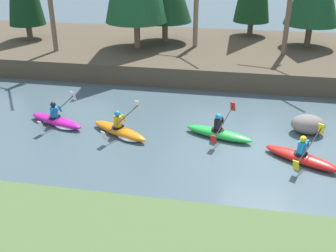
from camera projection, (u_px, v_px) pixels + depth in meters
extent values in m
plane|color=#425660|center=(259.00, 149.00, 14.52)|extent=(90.00, 90.00, 0.00)
cube|color=#4C4233|center=(256.00, 56.00, 23.90)|extent=(44.00, 10.21, 1.05)
cylinder|color=brown|center=(29.00, 32.00, 25.55)|extent=(0.36, 0.36, 0.93)
cylinder|color=#7A664C|center=(137.00, 34.00, 23.46)|extent=(0.36, 0.36, 1.54)
cylinder|color=brown|center=(165.00, 31.00, 24.85)|extent=(0.36, 0.36, 1.28)
cylinder|color=brown|center=(250.00, 28.00, 26.49)|extent=(0.36, 0.36, 0.93)
cylinder|color=brown|center=(308.00, 35.00, 23.75)|extent=(0.36, 0.36, 1.30)
cylinder|color=brown|center=(51.00, 5.00, 21.94)|extent=(0.28, 0.28, 5.18)
cylinder|color=#7A664C|center=(196.00, 12.00, 23.10)|extent=(0.28, 0.28, 4.05)
cylinder|color=brown|center=(288.00, 13.00, 21.31)|extent=(0.28, 0.28, 4.60)
ellipsoid|color=red|center=(302.00, 158.00, 13.57)|extent=(2.64, 1.86, 0.34)
cylinder|color=black|center=(301.00, 154.00, 13.54)|extent=(0.65, 0.65, 0.08)
cylinder|color=#1984CC|center=(302.00, 148.00, 13.43)|extent=(0.41, 0.41, 0.42)
sphere|color=yellow|center=(303.00, 139.00, 13.29)|extent=(0.31, 0.31, 0.23)
cylinder|color=#1984CC|center=(308.00, 144.00, 13.50)|extent=(0.19, 0.24, 0.35)
cylinder|color=#1984CC|center=(302.00, 149.00, 13.17)|extent=(0.19, 0.24, 0.35)
cylinder|color=black|center=(309.00, 146.00, 13.24)|extent=(0.98, 1.68, 0.65)
cube|color=yellow|center=(321.00, 129.00, 13.76)|extent=(0.25, 0.24, 0.41)
cube|color=yellow|center=(296.00, 165.00, 12.72)|extent=(0.25, 0.24, 0.41)
ellipsoid|color=green|center=(218.00, 134.00, 15.26)|extent=(2.75, 1.42, 0.34)
cone|color=green|center=(249.00, 140.00, 14.72)|extent=(0.40, 0.30, 0.20)
cylinder|color=black|center=(217.00, 130.00, 15.22)|extent=(0.61, 0.61, 0.08)
cylinder|color=black|center=(218.00, 124.00, 15.11)|extent=(0.38, 0.38, 0.42)
sphere|color=#1E89D1|center=(218.00, 116.00, 14.97)|extent=(0.29, 0.29, 0.23)
cylinder|color=black|center=(223.00, 120.00, 15.22)|extent=(0.16, 0.24, 0.35)
cylinder|color=black|center=(218.00, 125.00, 14.84)|extent=(0.16, 0.24, 0.35)
cylinder|color=black|center=(224.00, 122.00, 14.96)|extent=(0.63, 1.83, 0.65)
cube|color=red|center=(233.00, 106.00, 15.57)|extent=(0.24, 0.21, 0.41)
cube|color=red|center=(214.00, 140.00, 14.34)|extent=(0.24, 0.21, 0.41)
ellipsoid|color=orange|center=(119.00, 131.00, 15.48)|extent=(2.67, 1.79, 0.34)
cone|color=orange|center=(143.00, 139.00, 14.79)|extent=(0.40, 0.34, 0.20)
cylinder|color=black|center=(118.00, 127.00, 15.45)|extent=(0.65, 0.65, 0.08)
cylinder|color=yellow|center=(118.00, 121.00, 15.34)|extent=(0.41, 0.41, 0.42)
sphere|color=#1E89D1|center=(117.00, 114.00, 15.20)|extent=(0.31, 0.31, 0.23)
cylinder|color=yellow|center=(124.00, 118.00, 15.42)|extent=(0.18, 0.24, 0.35)
cylinder|color=yellow|center=(115.00, 122.00, 15.08)|extent=(0.18, 0.24, 0.35)
cylinder|color=black|center=(122.00, 120.00, 15.16)|extent=(0.92, 1.71, 0.65)
cube|color=white|center=(138.00, 105.00, 15.70)|extent=(0.25, 0.23, 0.41)
cube|color=white|center=(104.00, 136.00, 14.62)|extent=(0.25, 0.23, 0.41)
ellipsoid|color=white|center=(129.00, 136.00, 15.21)|extent=(1.30, 1.13, 0.18)
ellipsoid|color=#C61999|center=(56.00, 121.00, 16.33)|extent=(2.74, 1.49, 0.34)
cone|color=#C61999|center=(79.00, 127.00, 15.75)|extent=(0.40, 0.31, 0.20)
cylinder|color=black|center=(55.00, 117.00, 16.29)|extent=(0.62, 0.62, 0.08)
cylinder|color=#1984CC|center=(54.00, 112.00, 16.18)|extent=(0.38, 0.38, 0.42)
sphere|color=black|center=(53.00, 105.00, 16.04)|extent=(0.30, 0.30, 0.23)
cylinder|color=#1984CC|center=(60.00, 108.00, 16.28)|extent=(0.16, 0.24, 0.35)
cylinder|color=#1984CC|center=(51.00, 112.00, 15.91)|extent=(0.16, 0.24, 0.35)
cylinder|color=black|center=(58.00, 110.00, 16.02)|extent=(0.69, 1.81, 0.65)
cube|color=white|center=(73.00, 96.00, 16.62)|extent=(0.24, 0.22, 0.41)
cube|color=white|center=(41.00, 126.00, 15.41)|extent=(0.24, 0.22, 0.41)
ellipsoid|color=white|center=(66.00, 125.00, 16.11)|extent=(1.27, 1.04, 0.18)
ellipsoid|color=slate|center=(308.00, 124.00, 15.55)|extent=(1.32, 1.03, 0.74)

